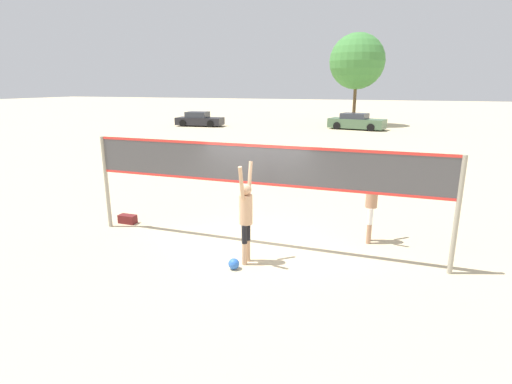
{
  "coord_description": "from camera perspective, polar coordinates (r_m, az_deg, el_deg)",
  "views": [
    {
      "loc": [
        2.97,
        -8.43,
        3.76
      ],
      "look_at": [
        0.0,
        0.0,
        1.36
      ],
      "focal_mm": 28.0,
      "sensor_mm": 36.0,
      "label": 1
    }
  ],
  "objects": [
    {
      "name": "ground_plane",
      "position": [
        9.69,
        0.0,
        -7.78
      ],
      "size": [
        200.0,
        200.0,
        0.0
      ],
      "primitive_type": "plane",
      "color": "beige"
    },
    {
      "name": "gear_bag",
      "position": [
        11.79,
        -17.87,
        -3.69
      ],
      "size": [
        0.49,
        0.25,
        0.24
      ],
      "color": "maroon",
      "rests_on": "ground_plane"
    },
    {
      "name": "parked_car_mid",
      "position": [
        36.32,
        14.15,
        9.67
      ],
      "size": [
        5.02,
        2.75,
        1.39
      ],
      "rotation": [
        0.0,
        0.0,
        -0.2
      ],
      "color": "#4C6B4C",
      "rests_on": "ground_plane"
    },
    {
      "name": "volleyball_net",
      "position": [
        9.14,
        0.0,
        2.93
      ],
      "size": [
        8.58,
        0.1,
        2.47
      ],
      "color": "gray",
      "rests_on": "ground_plane"
    },
    {
      "name": "tree_left_cluster",
      "position": [
        40.07,
        14.23,
        17.63
      ],
      "size": [
        5.09,
        5.09,
        8.43
      ],
      "color": "brown",
      "rests_on": "ground_plane"
    },
    {
      "name": "player_spiker",
      "position": [
        8.45,
        -1.45,
        -2.85
      ],
      "size": [
        0.28,
        0.71,
        2.2
      ],
      "rotation": [
        0.0,
        0.0,
        1.57
      ],
      "color": "tan",
      "rests_on": "ground_plane"
    },
    {
      "name": "volleyball",
      "position": [
        8.55,
        -3.19,
        -10.2
      ],
      "size": [
        0.24,
        0.24,
        0.24
      ],
      "color": "blue",
      "rests_on": "ground_plane"
    },
    {
      "name": "player_blocker",
      "position": [
        9.98,
        16.22,
        -0.62
      ],
      "size": [
        0.28,
        0.71,
        2.21
      ],
      "rotation": [
        0.0,
        0.0,
        -1.57
      ],
      "color": "tan",
      "rests_on": "ground_plane"
    },
    {
      "name": "parked_car_near",
      "position": [
        38.47,
        -8.1,
        10.19
      ],
      "size": [
        4.51,
        2.26,
        1.34
      ],
      "rotation": [
        0.0,
        0.0,
        0.12
      ],
      "color": "#232328",
      "rests_on": "ground_plane"
    }
  ]
}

